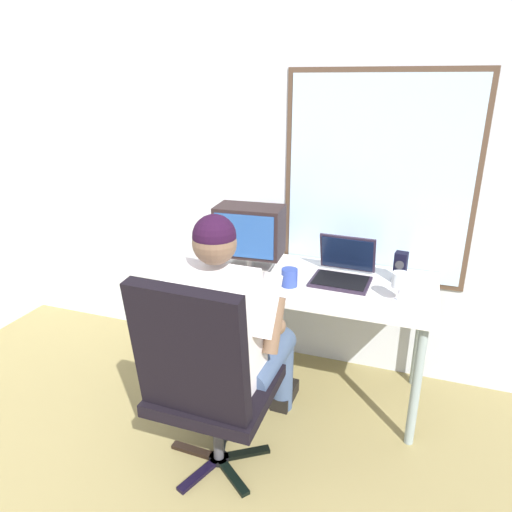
{
  "coord_description": "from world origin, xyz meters",
  "views": [
    {
      "loc": [
        0.66,
        -0.09,
        1.78
      ],
      "look_at": [
        -0.07,
        1.95,
        0.97
      ],
      "focal_mm": 33.13,
      "sensor_mm": 36.0,
      "label": 1
    }
  ],
  "objects_px": {
    "desk": "(303,290)",
    "desk_speaker": "(400,267)",
    "laptop": "(344,268)",
    "crt_monitor": "(249,232)",
    "coffee_mug": "(289,277)",
    "wine_glass": "(400,281)",
    "person_seated": "(230,330)",
    "office_chair": "(203,376)"
  },
  "relations": [
    {
      "from": "crt_monitor",
      "to": "wine_glass",
      "type": "relative_size",
      "value": 2.56
    },
    {
      "from": "desk_speaker",
      "to": "coffee_mug",
      "type": "distance_m",
      "value": 0.61
    },
    {
      "from": "desk_speaker",
      "to": "laptop",
      "type": "bearing_deg",
      "value": -168.41
    },
    {
      "from": "person_seated",
      "to": "coffee_mug",
      "type": "distance_m",
      "value": 0.48
    },
    {
      "from": "office_chair",
      "to": "crt_monitor",
      "type": "bearing_deg",
      "value": 96.98
    },
    {
      "from": "desk",
      "to": "laptop",
      "type": "relative_size",
      "value": 4.43
    },
    {
      "from": "wine_glass",
      "to": "office_chair",
      "type": "bearing_deg",
      "value": -136.38
    },
    {
      "from": "wine_glass",
      "to": "desk_speaker",
      "type": "distance_m",
      "value": 0.26
    },
    {
      "from": "desk",
      "to": "office_chair",
      "type": "relative_size",
      "value": 1.38
    },
    {
      "from": "desk",
      "to": "laptop",
      "type": "xyz_separation_m",
      "value": [
        0.21,
        0.07,
        0.14
      ]
    },
    {
      "from": "desk",
      "to": "wine_glass",
      "type": "bearing_deg",
      "value": -13.78
    },
    {
      "from": "wine_glass",
      "to": "crt_monitor",
      "type": "bearing_deg",
      "value": 170.16
    },
    {
      "from": "desk",
      "to": "crt_monitor",
      "type": "bearing_deg",
      "value": 176.54
    },
    {
      "from": "person_seated",
      "to": "coffee_mug",
      "type": "xyz_separation_m",
      "value": [
        0.17,
        0.42,
        0.13
      ]
    },
    {
      "from": "desk",
      "to": "crt_monitor",
      "type": "relative_size",
      "value": 3.67
    },
    {
      "from": "desk",
      "to": "person_seated",
      "type": "bearing_deg",
      "value": -111.4
    },
    {
      "from": "office_chair",
      "to": "person_seated",
      "type": "height_order",
      "value": "person_seated"
    },
    {
      "from": "person_seated",
      "to": "crt_monitor",
      "type": "relative_size",
      "value": 3.19
    },
    {
      "from": "crt_monitor",
      "to": "wine_glass",
      "type": "xyz_separation_m",
      "value": [
        0.86,
        -0.15,
        -0.12
      ]
    },
    {
      "from": "laptop",
      "to": "coffee_mug",
      "type": "relative_size",
      "value": 3.33
    },
    {
      "from": "desk",
      "to": "office_chair",
      "type": "height_order",
      "value": "office_chair"
    },
    {
      "from": "office_chair",
      "to": "desk_speaker",
      "type": "relative_size",
      "value": 6.15
    },
    {
      "from": "office_chair",
      "to": "desk_speaker",
      "type": "xyz_separation_m",
      "value": [
        0.74,
        0.97,
        0.24
      ]
    },
    {
      "from": "desk",
      "to": "wine_glass",
      "type": "relative_size",
      "value": 9.41
    },
    {
      "from": "desk",
      "to": "desk_speaker",
      "type": "bearing_deg",
      "value": 13.93
    },
    {
      "from": "person_seated",
      "to": "desk_speaker",
      "type": "height_order",
      "value": "person_seated"
    },
    {
      "from": "desk",
      "to": "laptop",
      "type": "bearing_deg",
      "value": 17.16
    },
    {
      "from": "crt_monitor",
      "to": "laptop",
      "type": "distance_m",
      "value": 0.57
    },
    {
      "from": "person_seated",
      "to": "laptop",
      "type": "bearing_deg",
      "value": 55.39
    },
    {
      "from": "person_seated",
      "to": "wine_glass",
      "type": "distance_m",
      "value": 0.88
    },
    {
      "from": "desk",
      "to": "desk_speaker",
      "type": "relative_size",
      "value": 8.46
    },
    {
      "from": "coffee_mug",
      "to": "desk_speaker",
      "type": "bearing_deg",
      "value": 25.03
    },
    {
      "from": "crt_monitor",
      "to": "desk_speaker",
      "type": "relative_size",
      "value": 2.31
    },
    {
      "from": "person_seated",
      "to": "coffee_mug",
      "type": "relative_size",
      "value": 12.85
    },
    {
      "from": "crt_monitor",
      "to": "desk_speaker",
      "type": "height_order",
      "value": "crt_monitor"
    },
    {
      "from": "laptop",
      "to": "coffee_mug",
      "type": "xyz_separation_m",
      "value": [
        -0.26,
        -0.2,
        -0.01
      ]
    },
    {
      "from": "desk",
      "to": "crt_monitor",
      "type": "distance_m",
      "value": 0.45
    },
    {
      "from": "wine_glass",
      "to": "desk_speaker",
      "type": "relative_size",
      "value": 0.9
    },
    {
      "from": "crt_monitor",
      "to": "coffee_mug",
      "type": "xyz_separation_m",
      "value": [
        0.29,
        -0.15,
        -0.18
      ]
    },
    {
      "from": "laptop",
      "to": "wine_glass",
      "type": "relative_size",
      "value": 2.12
    },
    {
      "from": "person_seated",
      "to": "coffee_mug",
      "type": "height_order",
      "value": "person_seated"
    },
    {
      "from": "office_chair",
      "to": "person_seated",
      "type": "distance_m",
      "value": 0.29
    }
  ]
}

